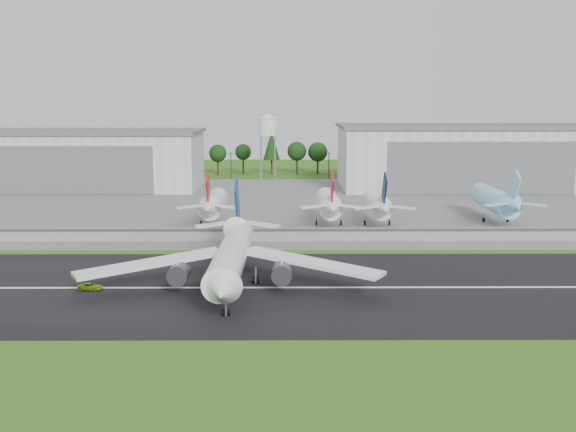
{
  "coord_description": "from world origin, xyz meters",
  "views": [
    {
      "loc": [
        1.91,
        -123.24,
        35.8
      ],
      "look_at": [
        2.78,
        40.0,
        9.0
      ],
      "focal_mm": 45.0,
      "sensor_mm": 36.0,
      "label": 1
    }
  ],
  "objects_px": {
    "ground_vehicle": "(90,286)",
    "parked_jet_red_b": "(329,204)",
    "parked_jet_navy": "(378,205)",
    "parked_jet_red_a": "(213,204)",
    "main_airliner": "(231,264)",
    "parked_jet_skyblue": "(498,201)"
  },
  "relations": [
    {
      "from": "parked_jet_red_a",
      "to": "parked_jet_skyblue",
      "type": "relative_size",
      "value": 0.84
    },
    {
      "from": "ground_vehicle",
      "to": "parked_jet_red_a",
      "type": "relative_size",
      "value": 0.15
    },
    {
      "from": "main_airliner",
      "to": "parked_jet_skyblue",
      "type": "distance_m",
      "value": 101.54
    },
    {
      "from": "main_airliner",
      "to": "parked_jet_red_a",
      "type": "xyz_separation_m",
      "value": [
        -10.04,
        67.03,
        1.48
      ]
    },
    {
      "from": "main_airliner",
      "to": "ground_vehicle",
      "type": "xyz_separation_m",
      "value": [
        -26.51,
        -0.95,
        -4.15
      ]
    },
    {
      "from": "ground_vehicle",
      "to": "parked_jet_navy",
      "type": "height_order",
      "value": "parked_jet_navy"
    },
    {
      "from": "parked_jet_navy",
      "to": "parked_jet_red_a",
      "type": "bearing_deg",
      "value": 179.96
    },
    {
      "from": "parked_jet_red_a",
      "to": "parked_jet_red_b",
      "type": "distance_m",
      "value": 32.66
    },
    {
      "from": "parked_jet_red_b",
      "to": "parked_jet_red_a",
      "type": "bearing_deg",
      "value": -180.0
    },
    {
      "from": "parked_jet_red_a",
      "to": "parked_jet_red_b",
      "type": "relative_size",
      "value": 1.0
    },
    {
      "from": "parked_jet_navy",
      "to": "ground_vehicle",
      "type": "bearing_deg",
      "value": -132.79
    },
    {
      "from": "ground_vehicle",
      "to": "parked_jet_navy",
      "type": "xyz_separation_m",
      "value": [
        62.89,
        67.94,
        5.39
      ]
    },
    {
      "from": "main_airliner",
      "to": "ground_vehicle",
      "type": "relative_size",
      "value": 12.72
    },
    {
      "from": "parked_jet_red_a",
      "to": "parked_jet_navy",
      "type": "distance_m",
      "value": 46.41
    },
    {
      "from": "parked_jet_skyblue",
      "to": "parked_jet_red_a",
      "type": "bearing_deg",
      "value": -176.47
    },
    {
      "from": "ground_vehicle",
      "to": "parked_jet_navy",
      "type": "relative_size",
      "value": 0.15
    },
    {
      "from": "parked_jet_red_a",
      "to": "parked_jet_red_b",
      "type": "xyz_separation_m",
      "value": [
        32.66,
        0.0,
        0.01
      ]
    },
    {
      "from": "ground_vehicle",
      "to": "parked_jet_red_b",
      "type": "distance_m",
      "value": 84.06
    },
    {
      "from": "ground_vehicle",
      "to": "parked_jet_red_b",
      "type": "bearing_deg",
      "value": -30.54
    },
    {
      "from": "main_airliner",
      "to": "parked_jet_red_b",
      "type": "bearing_deg",
      "value": -107.59
    },
    {
      "from": "parked_jet_red_a",
      "to": "parked_jet_red_b",
      "type": "height_order",
      "value": "parked_jet_red_b"
    },
    {
      "from": "ground_vehicle",
      "to": "parked_jet_red_b",
      "type": "height_order",
      "value": "parked_jet_red_b"
    }
  ]
}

